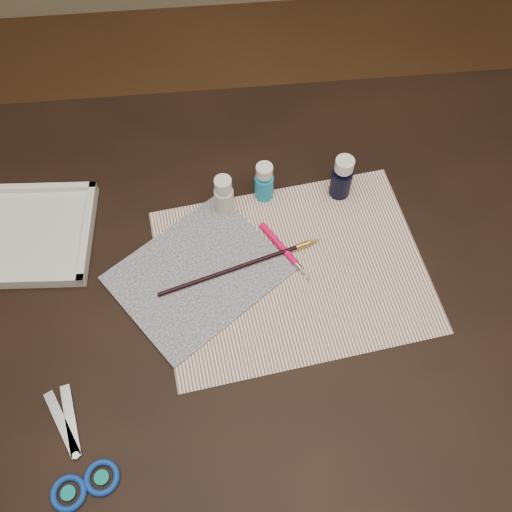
{
  "coord_description": "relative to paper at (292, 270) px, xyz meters",
  "views": [
    {
      "loc": [
        -0.05,
        -0.48,
        1.64
      ],
      "look_at": [
        0.0,
        0.0,
        0.8
      ],
      "focal_mm": 40.0,
      "sensor_mm": 36.0,
      "label": 1
    }
  ],
  "objects": [
    {
      "name": "ground",
      "position": [
        -0.06,
        0.01,
        -0.76
      ],
      "size": [
        3.5,
        3.5,
        0.02
      ],
      "primitive_type": "cube",
      "color": "#422614",
      "rests_on": "ground"
    },
    {
      "name": "table",
      "position": [
        -0.06,
        0.01,
        -0.38
      ],
      "size": [
        1.3,
        0.9,
        0.75
      ],
      "primitive_type": "cube",
      "color": "black",
      "rests_on": "ground"
    },
    {
      "name": "paper",
      "position": [
        0.0,
        0.0,
        0.0
      ],
      "size": [
        0.5,
        0.41,
        0.0
      ],
      "primitive_type": "cube",
      "rotation": [
        0.0,
        0.0,
        0.13
      ],
      "color": "white",
      "rests_on": "table"
    },
    {
      "name": "canvas",
      "position": [
        -0.17,
        0.01,
        0.0
      ],
      "size": [
        0.35,
        0.34,
        0.0
      ],
      "primitive_type": "cube",
      "rotation": [
        0.0,
        0.0,
        0.63
      ],
      "color": "black",
      "rests_on": "paper"
    },
    {
      "name": "paint_bottle_white",
      "position": [
        -0.11,
        0.14,
        0.04
      ],
      "size": [
        0.04,
        0.04,
        0.09
      ],
      "primitive_type": "cylinder",
      "rotation": [
        0.0,
        0.0,
        0.06
      ],
      "color": "silver",
      "rests_on": "table"
    },
    {
      "name": "paint_bottle_cyan",
      "position": [
        -0.03,
        0.17,
        0.04
      ],
      "size": [
        0.04,
        0.04,
        0.09
      ],
      "primitive_type": "cylinder",
      "rotation": [
        0.0,
        0.0,
        0.09
      ],
      "color": "#1895C2",
      "rests_on": "table"
    },
    {
      "name": "paint_bottle_navy",
      "position": [
        0.11,
        0.16,
        0.05
      ],
      "size": [
        0.04,
        0.04,
        0.1
      ],
      "primitive_type": "cylinder",
      "rotation": [
        0.0,
        0.0,
        -0.02
      ],
      "color": "black",
      "rests_on": "table"
    },
    {
      "name": "paintbrush",
      "position": [
        -0.09,
        0.01,
        0.01
      ],
      "size": [
        0.3,
        0.09,
        0.01
      ],
      "primitive_type": null,
      "rotation": [
        0.0,
        0.0,
        0.28
      ],
      "color": "black",
      "rests_on": "canvas"
    },
    {
      "name": "craft_knife",
      "position": [
        -0.01,
        0.03,
        0.01
      ],
      "size": [
        0.09,
        0.14,
        0.01
      ],
      "primitive_type": null,
      "rotation": [
        0.0,
        0.0,
        -1.04
      ],
      "color": "#F1074E",
      "rests_on": "paper"
    },
    {
      "name": "scissors",
      "position": [
        -0.37,
        -0.27,
        0.0
      ],
      "size": [
        0.19,
        0.23,
        0.01
      ],
      "primitive_type": null,
      "rotation": [
        0.0,
        0.0,
        2.04
      ],
      "color": "silver",
      "rests_on": "table"
    },
    {
      "name": "palette_tray",
      "position": [
        -0.46,
        0.11,
        0.01
      ],
      "size": [
        0.22,
        0.22,
        0.03
      ],
      "primitive_type": "cube",
      "rotation": [
        0.0,
        0.0,
        -0.07
      ],
      "color": "silver",
      "rests_on": "table"
    }
  ]
}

